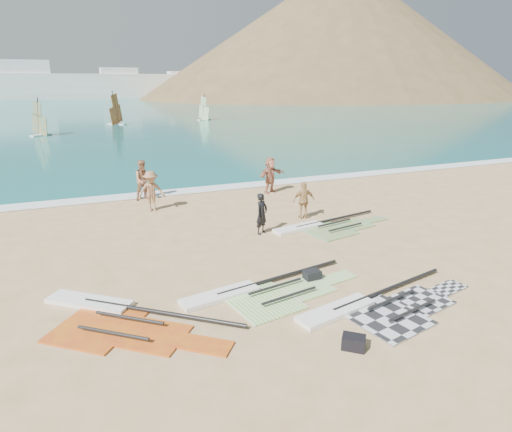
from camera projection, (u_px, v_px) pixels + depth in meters
name	position (u px, v px, depth m)	size (l,w,h in m)	color
ground	(311.00, 290.00, 11.86)	(300.00, 300.00, 0.00)	tan
sea	(93.00, 101.00, 128.17)	(300.00, 240.00, 0.06)	#0D5D5D
surf_line	(196.00, 191.00, 22.70)	(300.00, 1.20, 0.04)	white
far_town	(37.00, 85.00, 136.94)	(160.00, 8.00, 12.00)	white
headland_main	(338.00, 97.00, 157.45)	(143.00, 143.00, 45.00)	brown
headland_minor	(396.00, 95.00, 179.04)	(70.00, 70.00, 28.00)	brown
rig_grey	(378.00, 307.00, 10.88)	(5.36, 2.63, 0.20)	black
rig_green	(261.00, 293.00, 11.61)	(5.27, 2.47, 0.20)	#7ED52E
rig_orange	(325.00, 227.00, 16.90)	(5.15, 2.44, 0.20)	#FFA219
rig_red	(115.00, 318.00, 10.39)	(4.52, 4.49, 0.20)	#BC381F
gear_bag_near	(312.00, 275.00, 12.43)	(0.47, 0.34, 0.30)	black
gear_bag_far	(354.00, 342.00, 9.24)	(0.49, 0.35, 0.30)	black
person_wetsuit	(262.00, 214.00, 16.07)	(0.57, 0.38, 1.57)	black
beachgoer_left	(144.00, 180.00, 20.68)	(0.95, 0.74, 1.95)	#9E694A
beachgoer_mid	(151.00, 191.00, 18.86)	(1.17, 0.67, 1.82)	#946647
beachgoer_back	(304.00, 200.00, 17.85)	(0.93, 0.39, 1.59)	tan
beachgoer_right	(270.00, 175.00, 22.01)	(1.74, 0.55, 1.87)	#B87458
windsurfer_left	(39.00, 124.00, 45.24)	(2.12, 2.14, 4.01)	white
windsurfer_centre	(116.00, 115.00, 57.15)	(2.39, 2.44, 4.49)	white
windsurfer_right	(204.00, 112.00, 63.76)	(2.17, 2.41, 3.83)	white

